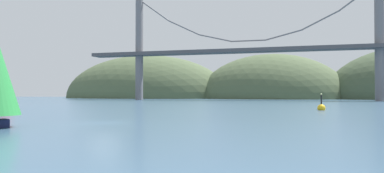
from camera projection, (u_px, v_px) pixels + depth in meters
name	position (u px, v px, depth m)	size (l,w,h in m)	color
ground_plane	(105.00, 123.00, 29.10)	(360.00, 360.00, 0.00)	#385670
headland_left	(145.00, 98.00, 174.00)	(83.32, 44.00, 41.49)	#4C5B3D
headland_center	(271.00, 99.00, 157.49)	(65.06, 44.00, 39.21)	#4C5B3D
suspension_bridge	(249.00, 48.00, 120.74)	(115.95, 6.00, 37.04)	slate
sailboat_crimson_sail	(1.00, 78.00, 70.84)	(9.05, 5.37, 11.21)	#B7B2A8
channel_buoy	(321.00, 108.00, 50.45)	(1.10, 1.10, 2.64)	gold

